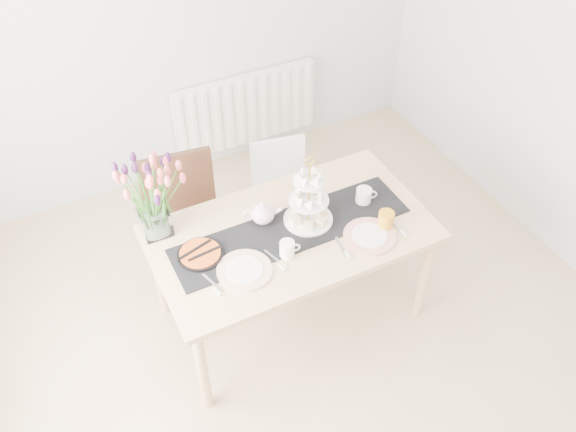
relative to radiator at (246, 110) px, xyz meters
name	(u,v)px	position (x,y,z in m)	size (l,w,h in m)	color
room_shell	(333,223)	(-0.50, -2.19, 0.85)	(4.50, 4.50, 4.50)	tan
radiator	(246,110)	(0.00, 0.00, 0.00)	(1.20, 0.08, 0.60)	white
dining_table	(291,240)	(-0.44, -1.66, 0.22)	(1.60, 0.90, 0.75)	tan
chair_brown	(185,215)	(-0.89, -1.05, 0.10)	(0.52, 0.52, 0.94)	#321D12
chair_white	(282,186)	(-0.16, -0.96, -0.01)	(0.46, 0.46, 0.77)	silver
table_runner	(291,230)	(-0.44, -1.66, 0.30)	(1.40, 0.35, 0.01)	black
tulip_vase	(148,189)	(-1.13, -1.32, 0.62)	(0.59, 0.59, 0.50)	silver
cake_stand	(309,206)	(-0.31, -1.63, 0.42)	(0.29, 0.29, 0.42)	gold
teapot	(263,214)	(-0.55, -1.52, 0.37)	(0.22, 0.18, 0.14)	silver
cream_jug	(364,196)	(0.06, -1.64, 0.35)	(0.10, 0.10, 0.10)	white
tart_tin	(200,254)	(-0.97, -1.61, 0.31)	(0.25, 0.25, 0.03)	black
mug_white	(287,249)	(-0.54, -1.82, 0.35)	(0.08, 0.08, 0.10)	white
mug_orange	(386,220)	(0.06, -1.87, 0.35)	(0.09, 0.09, 0.11)	orange
plate_left	(244,270)	(-0.80, -1.82, 0.31)	(0.30, 0.30, 0.02)	white
plate_right	(369,236)	(-0.07, -1.91, 0.31)	(0.30, 0.30, 0.02)	silver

